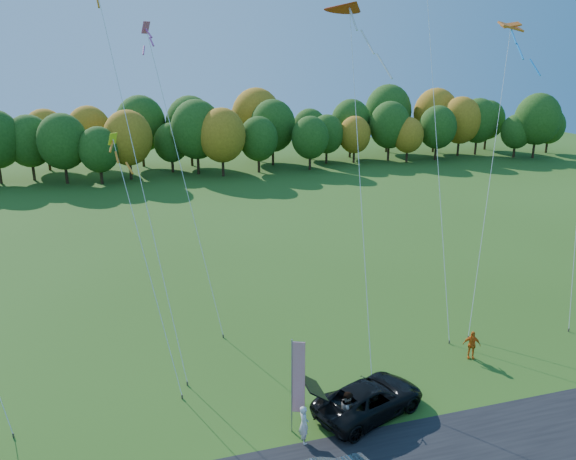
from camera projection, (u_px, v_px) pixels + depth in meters
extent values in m
plane|color=#2B4F15|center=(327.00, 422.00, 24.56)|extent=(160.00, 160.00, 0.00)
imported|color=black|center=(369.00, 399.00, 24.95)|extent=(5.83, 4.09, 1.48)
imported|color=silver|center=(304.00, 424.00, 23.04)|extent=(0.44, 0.64, 1.70)
imported|color=gray|center=(348.00, 411.00, 23.82)|extent=(1.03, 1.10, 1.81)
imported|color=orange|center=(472.00, 345.00, 29.48)|extent=(0.99, 0.72, 1.55)
cylinder|color=#999999|center=(292.00, 386.00, 23.29)|extent=(0.06, 0.06, 4.38)
cube|color=red|center=(298.00, 378.00, 23.13)|extent=(0.52, 0.24, 3.29)
cube|color=navy|center=(298.00, 351.00, 22.79)|extent=(0.51, 0.23, 0.85)
cylinder|color=#4C3F33|center=(187.00, 383.00, 27.22)|extent=(0.08, 0.08, 0.20)
cylinder|color=#4C3F33|center=(449.00, 342.00, 31.14)|extent=(0.08, 0.08, 0.20)
cylinder|color=#4C3F33|center=(373.00, 393.00, 26.44)|extent=(0.08, 0.08, 0.20)
cone|color=#AE2C0A|center=(349.00, 6.00, 30.64)|extent=(2.69, 2.06, 2.94)
cylinder|color=#4C3F33|center=(468.00, 337.00, 31.64)|extent=(0.08, 0.08, 0.20)
cube|color=orange|center=(511.00, 27.00, 34.44)|extent=(3.60, 1.24, 1.35)
cylinder|color=#4C3F33|center=(182.00, 397.00, 26.17)|extent=(0.08, 0.08, 0.20)
cube|color=yellow|center=(113.00, 139.00, 26.89)|extent=(0.98, 0.98, 1.15)
cylinder|color=#4C3F33|center=(13.00, 435.00, 23.52)|extent=(0.08, 0.08, 0.20)
cylinder|color=#4C3F33|center=(223.00, 336.00, 31.80)|extent=(0.08, 0.08, 0.20)
cube|color=#DD4967|center=(146.00, 28.00, 31.43)|extent=(1.12, 1.12, 1.32)
cylinder|color=#4C3F33|center=(569.00, 330.00, 32.49)|extent=(0.08, 0.08, 0.20)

